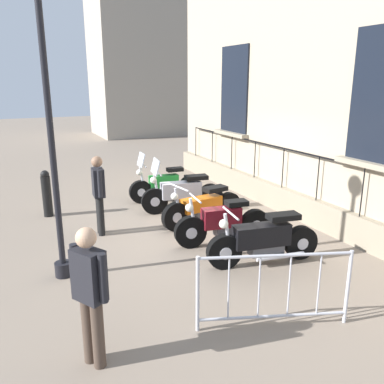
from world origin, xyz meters
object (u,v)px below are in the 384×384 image
(pedestrian_standing, at_px, (99,191))
(motorcycle_green, at_px, (165,185))
(crowd_barrier, at_px, (274,288))
(pedestrian_walking, at_px, (90,290))
(motorcycle_silver, at_px, (182,193))
(bollard, at_px, (47,193))
(motorcycle_orange, at_px, (203,207))
(motorcycle_black, at_px, (263,241))
(lamppost, at_px, (48,105))
(motorcycle_maroon, at_px, (223,223))

(pedestrian_standing, bearing_deg, motorcycle_green, -141.16)
(motorcycle_green, relative_size, crowd_barrier, 1.05)
(pedestrian_standing, distance_m, pedestrian_walking, 4.13)
(motorcycle_silver, distance_m, crowd_barrier, 5.02)
(crowd_barrier, bearing_deg, motorcycle_silver, -100.46)
(bollard, bearing_deg, crowd_barrier, 109.58)
(motorcycle_orange, distance_m, motorcycle_black, 2.24)
(motorcycle_silver, relative_size, lamppost, 0.45)
(motorcycle_green, height_order, crowd_barrier, motorcycle_green)
(motorcycle_maroon, bearing_deg, crowd_barrier, 73.55)
(motorcycle_black, bearing_deg, crowd_barrier, 58.61)
(motorcycle_green, distance_m, motorcycle_silver, 1.08)
(bollard, bearing_deg, motorcycle_silver, 160.72)
(pedestrian_standing, bearing_deg, crowd_barrier, 106.42)
(motorcycle_black, bearing_deg, lamppost, -17.58)
(motorcycle_black, height_order, bollard, bollard)
(pedestrian_standing, bearing_deg, motorcycle_silver, -163.50)
(motorcycle_green, xyz_separation_m, lamppost, (3.15, 3.34, 2.39))
(motorcycle_green, distance_m, pedestrian_walking, 6.56)
(motorcycle_silver, distance_m, motorcycle_black, 3.30)
(motorcycle_orange, bearing_deg, bollard, -34.53)
(crowd_barrier, bearing_deg, pedestrian_standing, -73.58)
(motorcycle_silver, height_order, pedestrian_walking, pedestrian_walking)
(motorcycle_maroon, bearing_deg, pedestrian_walking, 38.45)
(crowd_barrier, distance_m, pedestrian_standing, 4.49)
(motorcycle_black, xyz_separation_m, pedestrian_walking, (3.28, 1.35, 0.51))
(motorcycle_green, height_order, motorcycle_orange, motorcycle_green)
(pedestrian_walking, bearing_deg, lamppost, -90.06)
(motorcycle_green, bearing_deg, motorcycle_silver, 91.78)
(crowd_barrier, relative_size, pedestrian_standing, 1.14)
(motorcycle_green, distance_m, bollard, 3.02)
(pedestrian_walking, bearing_deg, pedestrian_standing, -104.20)
(lamppost, xyz_separation_m, crowd_barrier, (-2.28, 2.68, -2.24))
(motorcycle_maroon, height_order, pedestrian_walking, pedestrian_walking)
(lamppost, height_order, pedestrian_standing, lamppost)
(motorcycle_silver, distance_m, pedestrian_standing, 2.32)
(lamppost, distance_m, pedestrian_walking, 3.03)
(lamppost, bearing_deg, crowd_barrier, 130.38)
(motorcycle_maroon, xyz_separation_m, bollard, (2.94, -3.26, 0.14))
(motorcycle_black, relative_size, bollard, 1.87)
(motorcycle_green, bearing_deg, crowd_barrier, 81.70)
(motorcycle_black, relative_size, crowd_barrier, 1.09)
(lamppost, bearing_deg, motorcycle_green, -133.34)
(motorcycle_orange, bearing_deg, pedestrian_standing, -10.53)
(motorcycle_green, relative_size, motorcycle_maroon, 0.99)
(pedestrian_standing, bearing_deg, motorcycle_orange, 169.47)
(bollard, height_order, pedestrian_standing, pedestrian_standing)
(crowd_barrier, bearing_deg, lamppost, -49.62)
(motorcycle_maroon, distance_m, pedestrian_walking, 3.98)
(pedestrian_standing, bearing_deg, motorcycle_maroon, 143.20)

